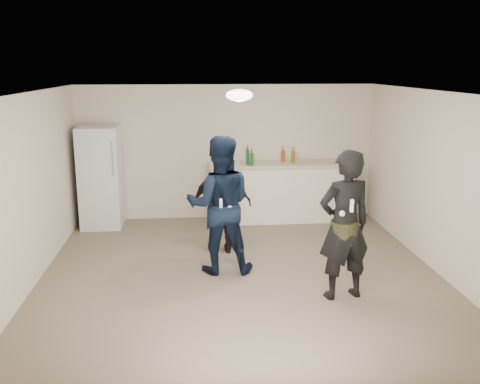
{
  "coord_description": "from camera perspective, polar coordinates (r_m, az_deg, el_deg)",
  "views": [
    {
      "loc": [
        -0.64,
        -6.87,
        2.84
      ],
      "look_at": [
        0.0,
        0.2,
        1.15
      ],
      "focal_mm": 40.0,
      "sensor_mm": 36.0,
      "label": 1
    }
  ],
  "objects": [
    {
      "name": "remote_woman",
      "position": [
        6.33,
        11.83,
        -1.43
      ],
      "size": [
        0.04,
        0.04,
        0.15
      ],
      "primitive_type": "cube",
      "color": "white",
      "rests_on": "woman"
    },
    {
      "name": "spectator",
      "position": [
        8.17,
        -1.99,
        -1.25
      ],
      "size": [
        0.93,
        0.42,
        1.55
      ],
      "primitive_type": "imported",
      "rotation": [
        0.0,
        0.0,
        3.09
      ],
      "color": "black",
      "rests_on": "floor"
    },
    {
      "name": "counter",
      "position": [
        9.95,
        4.42,
        -0.11
      ],
      "size": [
        2.6,
        0.56,
        1.05
      ],
      "primitive_type": "cube",
      "color": "white",
      "rests_on": "floor"
    },
    {
      "name": "fridge_handle",
      "position": [
        9.33,
        -13.45,
        3.52
      ],
      "size": [
        0.02,
        0.02,
        0.6
      ],
      "primitive_type": "cylinder",
      "color": "silver",
      "rests_on": "fridge"
    },
    {
      "name": "nunchuk_man",
      "position": [
        7.13,
        -1.11,
        -1.73
      ],
      "size": [
        0.07,
        0.07,
        0.07
      ],
      "primitive_type": "sphere",
      "color": "white",
      "rests_on": "man"
    },
    {
      "name": "wall_front",
      "position": [
        4.23,
        3.95,
        -8.7
      ],
      "size": [
        6.0,
        0.0,
        6.0
      ],
      "primitive_type": "plane",
      "rotation": [
        -1.57,
        0.0,
        0.0
      ],
      "color": "beige",
      "rests_on": "floor"
    },
    {
      "name": "wall_left",
      "position": [
        7.36,
        -21.7,
        -0.05
      ],
      "size": [
        0.0,
        6.0,
        6.0
      ],
      "primitive_type": "plane",
      "rotation": [
        1.57,
        0.0,
        1.57
      ],
      "color": "beige",
      "rests_on": "floor"
    },
    {
      "name": "counter_top",
      "position": [
        9.84,
        4.48,
        2.98
      ],
      "size": [
        2.68,
        0.64,
        0.04
      ],
      "primitive_type": "cube",
      "color": "beige",
      "rests_on": "counter"
    },
    {
      "name": "ceiling",
      "position": [
        6.91,
        0.15,
        10.57
      ],
      "size": [
        6.0,
        6.0,
        0.0
      ],
      "primitive_type": "plane",
      "rotation": [
        3.14,
        0.0,
        0.0
      ],
      "color": "silver",
      "rests_on": "wall_back"
    },
    {
      "name": "floor",
      "position": [
        7.46,
        0.14,
        -8.98
      ],
      "size": [
        6.0,
        6.0,
        0.0
      ],
      "primitive_type": "plane",
      "color": "#6B5B4C",
      "rests_on": "ground"
    },
    {
      "name": "shaker",
      "position": [
        9.62,
        1.34,
        3.41
      ],
      "size": [
        0.08,
        0.08,
        0.17
      ],
      "primitive_type": "cylinder",
      "color": "silver",
      "rests_on": "counter_top"
    },
    {
      "name": "camo_shorts",
      "position": [
        6.67,
        11.05,
        -4.21
      ],
      "size": [
        0.34,
        0.34,
        0.28
      ],
      "primitive_type": "cylinder",
      "color": "#333819",
      "rests_on": "woman"
    },
    {
      "name": "ceiling_dome",
      "position": [
        7.21,
        -0.07,
        10.29
      ],
      "size": [
        0.36,
        0.36,
        0.16
      ],
      "primitive_type": "ellipsoid",
      "color": "white",
      "rests_on": "ceiling"
    },
    {
      "name": "bottle_cluster",
      "position": [
        9.73,
        2.71,
        3.67
      ],
      "size": [
        1.11,
        0.38,
        0.27
      ],
      "color": "brown",
      "rests_on": "counter_top"
    },
    {
      "name": "remote_man",
      "position": [
        7.08,
        -2.06,
        -1.27
      ],
      "size": [
        0.04,
        0.04,
        0.15
      ],
      "primitive_type": "cube",
      "color": "white",
      "rests_on": "man"
    },
    {
      "name": "wall_back",
      "position": [
        10.02,
        -1.44,
        4.25
      ],
      "size": [
        6.0,
        0.0,
        6.0
      ],
      "primitive_type": "plane",
      "rotation": [
        1.57,
        0.0,
        0.0
      ],
      "color": "beige",
      "rests_on": "floor"
    },
    {
      "name": "fridge",
      "position": [
        9.8,
        -14.64,
        1.53
      ],
      "size": [
        0.7,
        0.7,
        1.8
      ],
      "primitive_type": "cube",
      "color": "silver",
      "rests_on": "floor"
    },
    {
      "name": "man",
      "position": [
        7.37,
        -2.17,
        -1.39
      ],
      "size": [
        0.97,
        0.78,
        1.92
      ],
      "primitive_type": "imported",
      "rotation": [
        0.0,
        0.0,
        3.09
      ],
      "color": "#0E1F3C",
      "rests_on": "floor"
    },
    {
      "name": "woman",
      "position": [
        6.65,
        11.08,
        -3.51
      ],
      "size": [
        0.76,
        0.59,
        1.87
      ],
      "primitive_type": "imported",
      "rotation": [
        0.0,
        0.0,
        3.36
      ],
      "color": "black",
      "rests_on": "floor"
    },
    {
      "name": "nunchuk_woman",
      "position": [
        6.36,
        10.85,
        -2.26
      ],
      "size": [
        0.07,
        0.07,
        0.07
      ],
      "primitive_type": "sphere",
      "color": "silver",
      "rests_on": "woman"
    },
    {
      "name": "wall_right",
      "position": [
        7.82,
        20.64,
        0.79
      ],
      "size": [
        0.0,
        6.0,
        6.0
      ],
      "primitive_type": "plane",
      "rotation": [
        1.57,
        0.0,
        -1.57
      ],
      "color": "beige",
      "rests_on": "floor"
    }
  ]
}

